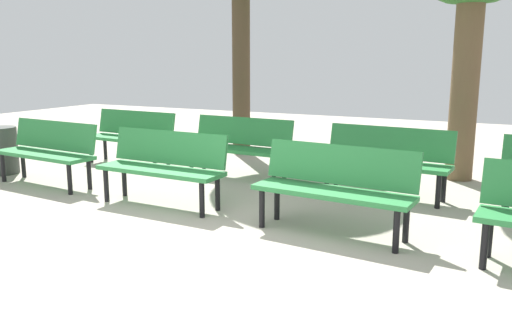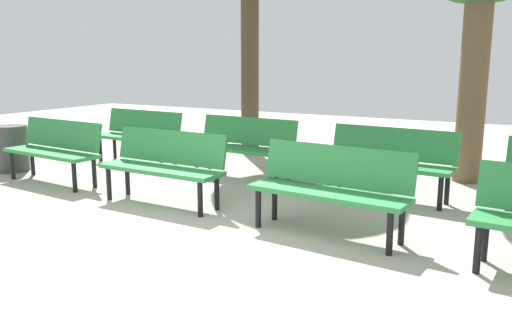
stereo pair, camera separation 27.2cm
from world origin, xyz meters
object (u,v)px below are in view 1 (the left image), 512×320
object	(u,v)px
bench_r0_c2	(335,184)
bench_r1_c0	(131,134)
bench_r1_c1	(239,143)
bench_r1_c2	(386,157)
bench_r0_c1	(163,163)
bench_r0_c0	(48,149)
trash_bin	(1,150)

from	to	relation	value
bench_r0_c2	bench_r1_c0	size ratio (longest dim) A/B	1.00
bench_r1_c1	bench_r1_c2	bearing A→B (deg)	-0.18
bench_r0_c1	bench_r1_c0	size ratio (longest dim) A/B	0.99
bench_r0_c0	trash_bin	size ratio (longest dim) A/B	2.30
bench_r1_c2	trash_bin	size ratio (longest dim) A/B	2.30
bench_r1_c0	trash_bin	bearing A→B (deg)	-128.32
bench_r0_c2	bench_r1_c2	bearing A→B (deg)	90.10
bench_r0_c2	bench_r1_c2	size ratio (longest dim) A/B	1.00
bench_r0_c2	trash_bin	bearing A→B (deg)	-179.44
bench_r1_c0	bench_r1_c2	xyz separation A→B (m)	(4.24, -0.20, 0.00)
bench_r0_c2	trash_bin	xyz separation A→B (m)	(-5.40, 0.40, -0.15)
bench_r0_c1	bench_r1_c1	world-z (taller)	same
bench_r1_c1	trash_bin	bearing A→B (deg)	-154.53
bench_r0_c0	bench_r1_c0	world-z (taller)	same
bench_r0_c1	bench_r1_c1	xyz separation A→B (m)	(0.11, 1.69, 0.00)
bench_r1_c1	bench_r0_c2	bearing A→B (deg)	-38.02
bench_r0_c1	bench_r0_c2	distance (m)	2.15
bench_r1_c0	bench_r0_c1	bearing A→B (deg)	-38.37
bench_r0_c2	trash_bin	world-z (taller)	bench_r0_c2
bench_r0_c0	bench_r0_c1	world-z (taller)	same
trash_bin	bench_r1_c0	bearing A→B (deg)	47.99
bench_r1_c0	bench_r0_c0	bearing A→B (deg)	-89.51
bench_r0_c0	bench_r0_c1	xyz separation A→B (m)	(2.04, -0.12, 0.00)
bench_r1_c2	trash_bin	xyz separation A→B (m)	(-5.54, -1.25, -0.15)
bench_r0_c2	trash_bin	size ratio (longest dim) A/B	2.30
bench_r0_c0	bench_r0_c2	world-z (taller)	same
bench_r0_c1	bench_r1_c2	size ratio (longest dim) A/B	0.99
bench_r0_c1	bench_r1_c1	size ratio (longest dim) A/B	0.99
bench_r1_c2	trash_bin	bearing A→B (deg)	-162.99
bench_r0_c1	trash_bin	distance (m)	3.27
bench_r0_c1	bench_r0_c2	bearing A→B (deg)	-0.85
trash_bin	bench_r0_c2	bearing A→B (deg)	-4.27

